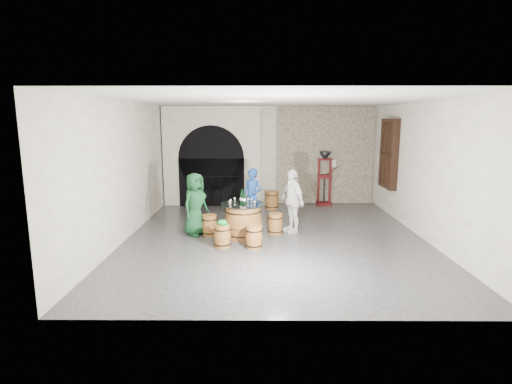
{
  "coord_description": "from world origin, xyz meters",
  "views": [
    {
      "loc": [
        -0.39,
        -9.19,
        2.79
      ],
      "look_at": [
        -0.45,
        0.3,
        1.05
      ],
      "focal_mm": 28.0,
      "sensor_mm": 36.0,
      "label": 1
    }
  ],
  "objects_px": {
    "barrel_stool_near_left": "(222,236)",
    "person_green": "(195,204)",
    "person_white": "(292,201)",
    "barrel_table": "(243,221)",
    "barrel_stool_left": "(210,225)",
    "corking_press": "(324,174)",
    "wine_bottle_center": "(244,198)",
    "barrel_stool_near_right": "(254,237)",
    "wine_bottle_left": "(242,198)",
    "side_barrel": "(272,200)",
    "barrel_stool_right": "(275,224)",
    "person_blue": "(252,197)",
    "wine_bottle_right": "(243,197)",
    "barrel_stool_far": "(250,219)"
  },
  "relations": [
    {
      "from": "wine_bottle_right",
      "to": "corking_press",
      "type": "xyz_separation_m",
      "value": [
        2.53,
        3.6,
        0.07
      ]
    },
    {
      "from": "wine_bottle_center",
      "to": "wine_bottle_left",
      "type": "bearing_deg",
      "value": 129.39
    },
    {
      "from": "barrel_stool_left",
      "to": "barrel_stool_near_right",
      "type": "relative_size",
      "value": 1.0
    },
    {
      "from": "wine_bottle_left",
      "to": "corking_press",
      "type": "height_order",
      "value": "corking_press"
    },
    {
      "from": "person_green",
      "to": "barrel_table",
      "type": "bearing_deg",
      "value": -67.44
    },
    {
      "from": "barrel_table",
      "to": "barrel_stool_near_left",
      "type": "height_order",
      "value": "barrel_table"
    },
    {
      "from": "barrel_table",
      "to": "wine_bottle_left",
      "type": "bearing_deg",
      "value": 120.42
    },
    {
      "from": "barrel_stool_near_right",
      "to": "wine_bottle_left",
      "type": "height_order",
      "value": "wine_bottle_left"
    },
    {
      "from": "barrel_stool_near_right",
      "to": "barrel_stool_left",
      "type": "bearing_deg",
      "value": 138.25
    },
    {
      "from": "person_green",
      "to": "wine_bottle_left",
      "type": "distance_m",
      "value": 1.16
    },
    {
      "from": "wine_bottle_center",
      "to": "corking_press",
      "type": "bearing_deg",
      "value": 56.2
    },
    {
      "from": "wine_bottle_right",
      "to": "person_white",
      "type": "bearing_deg",
      "value": 18.04
    },
    {
      "from": "corking_press",
      "to": "wine_bottle_center",
      "type": "bearing_deg",
      "value": -123.53
    },
    {
      "from": "wine_bottle_right",
      "to": "corking_press",
      "type": "relative_size",
      "value": 0.19
    },
    {
      "from": "barrel_stool_left",
      "to": "barrel_stool_near_right",
      "type": "xyz_separation_m",
      "value": [
        1.09,
        -0.97,
        0.0
      ]
    },
    {
      "from": "barrel_table",
      "to": "barrel_stool_left",
      "type": "bearing_deg",
      "value": 168.15
    },
    {
      "from": "barrel_table",
      "to": "barrel_stool_right",
      "type": "distance_m",
      "value": 0.86
    },
    {
      "from": "barrel_stool_far",
      "to": "corking_press",
      "type": "height_order",
      "value": "corking_press"
    },
    {
      "from": "person_green",
      "to": "wine_bottle_right",
      "type": "relative_size",
      "value": 4.69
    },
    {
      "from": "barrel_table",
      "to": "corking_press",
      "type": "relative_size",
      "value": 0.61
    },
    {
      "from": "barrel_stool_left",
      "to": "wine_bottle_right",
      "type": "relative_size",
      "value": 1.57
    },
    {
      "from": "wine_bottle_center",
      "to": "person_blue",
      "type": "bearing_deg",
      "value": 81.89
    },
    {
      "from": "barrel_stool_near_right",
      "to": "person_blue",
      "type": "distance_m",
      "value": 2.02
    },
    {
      "from": "person_white",
      "to": "wine_bottle_right",
      "type": "xyz_separation_m",
      "value": [
        -1.21,
        -0.39,
        0.16
      ]
    },
    {
      "from": "barrel_stool_near_right",
      "to": "barrel_stool_far",
      "type": "bearing_deg",
      "value": 94.44
    },
    {
      "from": "barrel_stool_left",
      "to": "person_green",
      "type": "distance_m",
      "value": 0.62
    },
    {
      "from": "wine_bottle_left",
      "to": "wine_bottle_right",
      "type": "height_order",
      "value": "same"
    },
    {
      "from": "barrel_stool_near_right",
      "to": "corking_press",
      "type": "xyz_separation_m",
      "value": [
        2.25,
        4.5,
        0.77
      ]
    },
    {
      "from": "barrel_stool_near_right",
      "to": "side_barrel",
      "type": "relative_size",
      "value": 0.88
    },
    {
      "from": "side_barrel",
      "to": "barrel_table",
      "type": "bearing_deg",
      "value": -104.3
    },
    {
      "from": "barrel_stool_near_left",
      "to": "corking_press",
      "type": "xyz_separation_m",
      "value": [
        2.95,
        4.43,
        0.77
      ]
    },
    {
      "from": "wine_bottle_center",
      "to": "side_barrel",
      "type": "distance_m",
      "value": 3.25
    },
    {
      "from": "person_blue",
      "to": "barrel_stool_near_right",
      "type": "bearing_deg",
      "value": -54.68
    },
    {
      "from": "barrel_stool_near_right",
      "to": "wine_bottle_center",
      "type": "bearing_deg",
      "value": 106.91
    },
    {
      "from": "barrel_stool_near_left",
      "to": "person_green",
      "type": "height_order",
      "value": "person_green"
    },
    {
      "from": "barrel_stool_right",
      "to": "side_barrel",
      "type": "distance_m",
      "value": 2.75
    },
    {
      "from": "wine_bottle_right",
      "to": "side_barrel",
      "type": "height_order",
      "value": "wine_bottle_right"
    },
    {
      "from": "corking_press",
      "to": "side_barrel",
      "type": "bearing_deg",
      "value": -159.71
    },
    {
      "from": "barrel_stool_far",
      "to": "person_white",
      "type": "xyz_separation_m",
      "value": [
        1.06,
        -0.33,
        0.54
      ]
    },
    {
      "from": "wine_bottle_center",
      "to": "wine_bottle_right",
      "type": "height_order",
      "value": "same"
    },
    {
      "from": "barrel_table",
      "to": "wine_bottle_left",
      "type": "xyz_separation_m",
      "value": [
        -0.04,
        0.06,
        0.55
      ]
    },
    {
      "from": "wine_bottle_left",
      "to": "side_barrel",
      "type": "height_order",
      "value": "wine_bottle_left"
    },
    {
      "from": "barrel_stool_right",
      "to": "wine_bottle_center",
      "type": "xyz_separation_m",
      "value": [
        -0.75,
        -0.34,
        0.7
      ]
    },
    {
      "from": "barrel_stool_far",
      "to": "barrel_stool_near_right",
      "type": "relative_size",
      "value": 1.0
    },
    {
      "from": "wine_bottle_left",
      "to": "side_barrel",
      "type": "bearing_deg",
      "value": 74.73
    },
    {
      "from": "person_white",
      "to": "person_green",
      "type": "bearing_deg",
      "value": -110.58
    },
    {
      "from": "corking_press",
      "to": "person_blue",
      "type": "bearing_deg",
      "value": -132.05
    },
    {
      "from": "wine_bottle_left",
      "to": "side_barrel",
      "type": "distance_m",
      "value": 3.19
    },
    {
      "from": "barrel_stool_right",
      "to": "corking_press",
      "type": "distance_m",
      "value": 3.88
    },
    {
      "from": "person_blue",
      "to": "wine_bottle_right",
      "type": "height_order",
      "value": "person_blue"
    }
  ]
}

